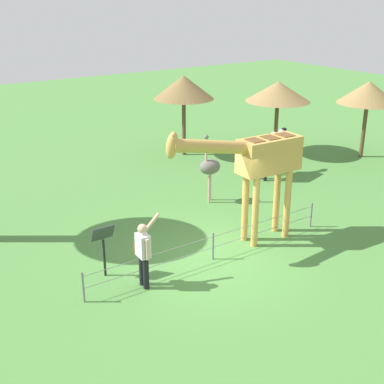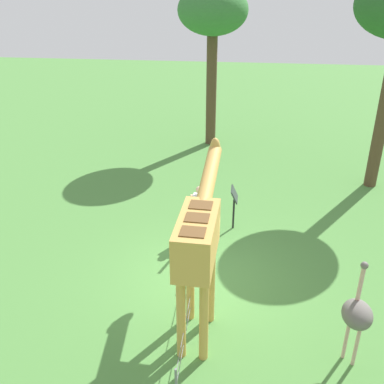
{
  "view_description": "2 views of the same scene",
  "coord_description": "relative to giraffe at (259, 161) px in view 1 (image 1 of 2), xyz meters",
  "views": [
    {
      "loc": [
        6.99,
        9.53,
        6.38
      ],
      "look_at": [
        0.51,
        -0.09,
        1.88
      ],
      "focal_mm": 48.52,
      "sensor_mm": 36.0,
      "label": 1
    },
    {
      "loc": [
        -8.98,
        -0.82,
        6.91
      ],
      "look_at": [
        0.57,
        0.31,
        2.15
      ],
      "focal_mm": 41.8,
      "sensor_mm": 36.0,
      "label": 2
    }
  ],
  "objects": [
    {
      "name": "shade_hut_far",
      "position": [
        -6.04,
        -5.82,
        0.32
      ],
      "size": [
        2.63,
        2.63,
        3.02
      ],
      "color": "brown",
      "rests_on": "ground_plane"
    },
    {
      "name": "ground_plane",
      "position": [
        1.57,
        0.09,
        -2.28
      ],
      "size": [
        60.0,
        60.0,
        0.0
      ],
      "primitive_type": "plane",
      "color": "#4C843D"
    },
    {
      "name": "wire_fence",
      "position": [
        1.57,
        0.2,
        -1.88
      ],
      "size": [
        7.05,
        0.05,
        0.75
      ],
      "color": "slate",
      "rests_on": "ground_plane"
    },
    {
      "name": "ostrich",
      "position": [
        -0.65,
        -3.03,
        -1.1
      ],
      "size": [
        0.7,
        0.56,
        2.25
      ],
      "color": "#CC9E93",
      "rests_on": "ground_plane"
    },
    {
      "name": "visitor",
      "position": [
        3.65,
        0.36,
        -1.38
      ],
      "size": [
        0.66,
        0.58,
        1.69
      ],
      "color": "black",
      "rests_on": "ground_plane"
    },
    {
      "name": "giraffe",
      "position": [
        0.0,
        0.0,
        0.0
      ],
      "size": [
        3.96,
        0.77,
        3.44
      ],
      "color": "gold",
      "rests_on": "ground_plane"
    },
    {
      "name": "shade_hut_near",
      "position": [
        -2.81,
        -7.84,
        0.51
      ],
      "size": [
        2.45,
        2.45,
        3.27
      ],
      "color": "brown",
      "rests_on": "ground_plane"
    },
    {
      "name": "shade_hut_aside",
      "position": [
        -8.69,
        -3.49,
        0.36
      ],
      "size": [
        2.42,
        2.42,
        3.1
      ],
      "color": "brown",
      "rests_on": "ground_plane"
    },
    {
      "name": "info_sign",
      "position": [
        4.19,
        -0.59,
        -1.33
      ],
      "size": [
        0.56,
        0.21,
        1.32
      ],
      "color": "black",
      "rests_on": "ground_plane"
    },
    {
      "name": "zebra",
      "position": [
        -3.87,
        -3.78,
        -1.12
      ],
      "size": [
        1.81,
        0.82,
        1.66
      ],
      "color": "black",
      "rests_on": "ground_plane"
    }
  ]
}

